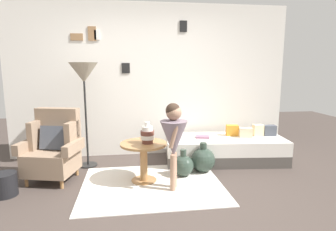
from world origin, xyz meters
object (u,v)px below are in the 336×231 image
daybed (224,149)px  book_on_daybed (203,137)px  demijohn_near (183,165)px  magazine_basket (5,185)px  demijohn_far (203,160)px  vase_striped (147,134)px  floor_lamp (84,76)px  side_table (144,153)px  person_child (174,135)px  armchair (54,148)px

daybed → book_on_daybed: (-0.37, 0.03, 0.22)m
demijohn_near → magazine_basket: size_ratio=1.39×
demijohn_far → book_on_daybed: bearing=76.4°
vase_striped → floor_lamp: (-0.89, 0.76, 0.74)m
book_on_daybed → side_table: bearing=-145.6°
side_table → floor_lamp: floor_lamp is taller
magazine_basket → person_child: bearing=-3.2°
book_on_daybed → daybed: bearing=-4.2°
vase_striped → demijohn_far: bearing=17.0°
armchair → vase_striped: 1.31m
daybed → demijohn_near: daybed is taller
side_table → demijohn_far: size_ratio=1.39×
armchair → demijohn_far: armchair is taller
floor_lamp → magazine_basket: size_ratio=5.72×
armchair → magazine_basket: (-0.47, -0.46, -0.30)m
armchair → demijohn_near: armchair is taller
armchair → daybed: 2.61m
vase_striped → magazine_basket: vase_striped is taller
demijohn_far → vase_striped: bearing=-163.0°
armchair → magazine_basket: bearing=-135.4°
demijohn_near → magazine_basket: demijohn_near is taller
person_child → magazine_basket: bearing=176.8°
armchair → daybed: size_ratio=0.49×
side_table → book_on_daybed: (0.99, 0.68, 0.02)m
vase_striped → floor_lamp: size_ratio=0.18×
book_on_daybed → person_child: bearing=-122.7°
daybed → side_table: size_ratio=3.18×
daybed → person_child: 1.48m
floor_lamp → book_on_daybed: 2.08m
daybed → floor_lamp: (-2.20, 0.08, 1.19)m
side_table → demijohn_far: (0.88, 0.23, -0.21)m
floor_lamp → book_on_daybed: size_ratio=7.27×
demijohn_far → magazine_basket: 2.60m
daybed → demijohn_near: size_ratio=5.07×
floor_lamp → demijohn_far: 2.16m
daybed → side_table: bearing=-154.4°
armchair → demijohn_far: size_ratio=2.18×
armchair → person_child: (1.57, -0.57, 0.26)m
floor_lamp → person_child: floor_lamp is taller
side_table → demijohn_far: side_table is taller
side_table → demijohn_near: side_table is taller
book_on_daybed → demijohn_near: 0.76m
demijohn_far → magazine_basket: size_ratio=1.59×
daybed → magazine_basket: 3.16m
vase_striped → demijohn_near: (0.51, 0.13, -0.50)m
daybed → book_on_daybed: size_ratio=8.95×
vase_striped → demijohn_near: 0.73m
armchair → book_on_daybed: 2.24m
side_table → demijohn_far: 0.94m
person_child → demijohn_near: size_ratio=2.84×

